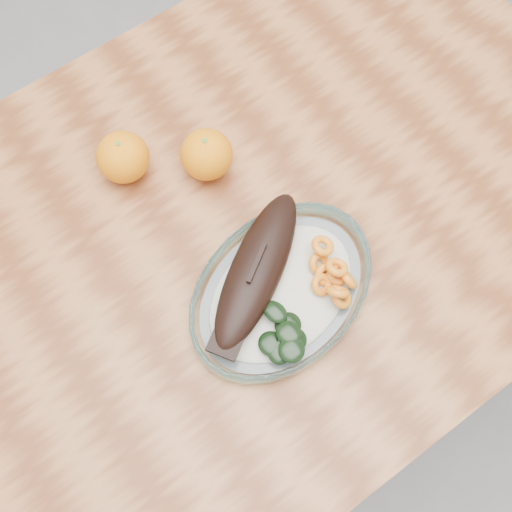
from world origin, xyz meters
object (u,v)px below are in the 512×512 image
dining_table (248,245)px  orange_left (123,157)px  orange_right (207,155)px  plated_meal (280,288)px

dining_table → orange_left: (-0.10, 0.17, 0.14)m
orange_right → orange_left: bearing=146.5°
dining_table → orange_right: 0.17m
orange_right → dining_table: bearing=-91.0°
dining_table → orange_left: orange_left is taller
plated_meal → orange_left: 0.30m
orange_left → orange_right: same height
plated_meal → orange_right: 0.23m
plated_meal → orange_right: size_ratio=7.92×
orange_left → orange_right: size_ratio=1.00×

